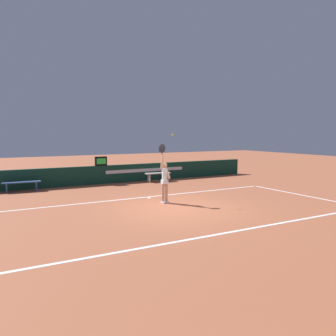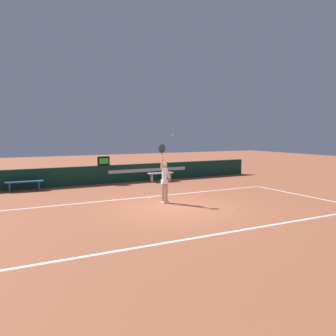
% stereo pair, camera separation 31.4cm
% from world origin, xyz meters
% --- Properties ---
extents(ground_plane, '(60.00, 60.00, 0.00)m').
position_xyz_m(ground_plane, '(0.00, 0.00, 0.00)').
color(ground_plane, '#A65939').
extents(court_lines, '(12.29, 5.78, 0.00)m').
position_xyz_m(court_lines, '(0.00, -0.51, 0.00)').
color(court_lines, white).
rests_on(court_lines, ground).
extents(back_wall, '(17.37, 0.24, 0.96)m').
position_xyz_m(back_wall, '(0.00, 6.84, 0.48)').
color(back_wall, '#103729').
rests_on(back_wall, ground).
extents(speed_display, '(0.63, 0.13, 0.48)m').
position_xyz_m(speed_display, '(-0.51, 6.84, 1.21)').
color(speed_display, black).
rests_on(speed_display, back_wall).
extents(tennis_player, '(0.42, 0.36, 2.29)m').
position_xyz_m(tennis_player, '(0.10, 0.90, 0.93)').
color(tennis_player, tan).
rests_on(tennis_player, ground).
extents(tennis_ball, '(0.07, 0.07, 0.07)m').
position_xyz_m(tennis_ball, '(0.39, 0.79, 2.60)').
color(tennis_ball, '#D0E637').
extents(courtside_bench_near, '(1.67, 0.47, 0.46)m').
position_xyz_m(courtside_bench_near, '(-4.45, 6.26, 0.36)').
color(courtside_bench_near, '#335794').
rests_on(courtside_bench_near, ground).
extents(courtside_bench_far, '(1.44, 0.46, 0.50)m').
position_xyz_m(courtside_bench_far, '(2.48, 6.08, 0.37)').
color(courtside_bench_far, '#B5B8B5').
rests_on(courtside_bench_far, ground).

